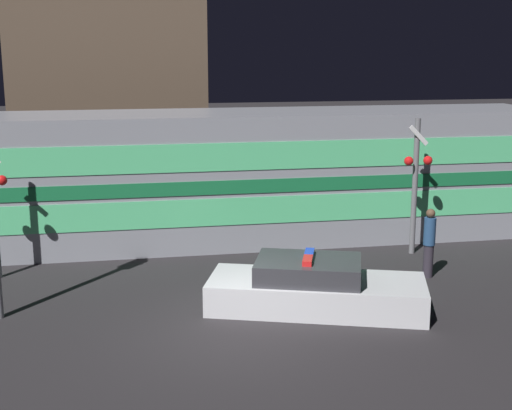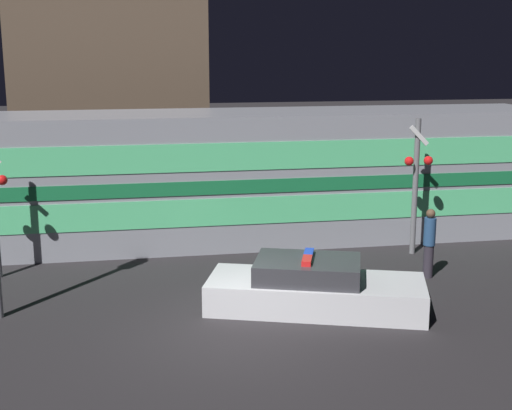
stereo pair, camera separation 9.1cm
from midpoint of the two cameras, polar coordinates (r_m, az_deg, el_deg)
The scene contains 6 objects.
ground_plane at distance 14.74m, azimuth -1.56°, elevation -10.26°, with size 120.00×120.00×0.00m, color #262326.
train at distance 21.14m, azimuth -3.48°, elevation 2.21°, with size 20.29×3.15×3.84m.
police_car at distance 15.94m, azimuth 4.83°, elevation -6.70°, with size 5.09×3.23×1.26m.
pedestrian at distance 18.43m, azimuth 13.83°, elevation -2.93°, with size 0.30×0.30×1.77m.
crossing_signal_near at distance 20.15m, azimuth 12.82°, elevation 2.01°, with size 0.81×0.36×3.81m.
building_left at distance 28.79m, azimuth -11.46°, elevation 10.74°, with size 7.06×5.63×9.83m.
Camera 2 is at (-1.99, -13.44, 5.72)m, focal length 50.00 mm.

